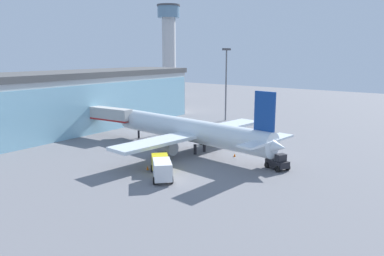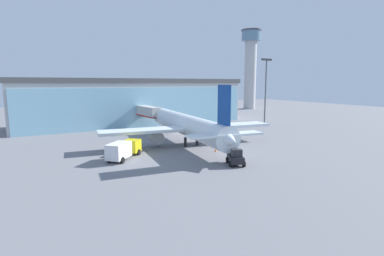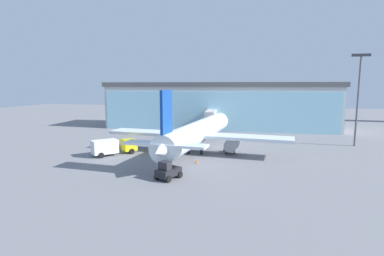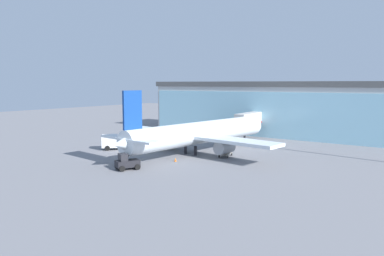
{
  "view_description": "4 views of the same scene",
  "coord_description": "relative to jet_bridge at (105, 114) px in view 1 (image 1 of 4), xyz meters",
  "views": [
    {
      "loc": [
        -47.62,
        -31.24,
        15.97
      ],
      "look_at": [
        0.72,
        6.1,
        3.83
      ],
      "focal_mm": 35.0,
      "sensor_mm": 36.0,
      "label": 1
    },
    {
      "loc": [
        -24.01,
        -42.45,
        11.14
      ],
      "look_at": [
        0.95,
        5.24,
        3.03
      ],
      "focal_mm": 28.0,
      "sensor_mm": 36.0,
      "label": 2
    },
    {
      "loc": [
        10.48,
        -44.21,
        11.47
      ],
      "look_at": [
        -0.6,
        5.56,
        4.22
      ],
      "focal_mm": 28.0,
      "sensor_mm": 36.0,
      "label": 3
    },
    {
      "loc": [
        37.82,
        -44.9,
        11.94
      ],
      "look_at": [
        -2.08,
        7.55,
        4.01
      ],
      "focal_mm": 35.0,
      "sensor_mm": 36.0,
      "label": 4
    }
  ],
  "objects": [
    {
      "name": "terminal_building",
      "position": [
        0.57,
        10.8,
        1.88
      ],
      "size": [
        61.8,
        17.96,
        12.31
      ],
      "rotation": [
        0.0,
        0.0,
        0.04
      ],
      "color": "#B3B3B3",
      "rests_on": "ground"
    },
    {
      "name": "safety_cone_nose",
      "position": [
        2.29,
        -28.48,
        -4.01
      ],
      "size": [
        0.36,
        0.36,
        0.55
      ],
      "primitive_type": "cone",
      "color": "orange",
      "rests_on": "ground"
    },
    {
      "name": "safety_cone_wingtip",
      "position": [
        -11.05,
        -22.35,
        -4.01
      ],
      "size": [
        0.36,
        0.36,
        0.55
      ],
      "primitive_type": "cone",
      "color": "orange",
      "rests_on": "ground"
    },
    {
      "name": "apron_light_mast",
      "position": [
        29.18,
        -9.49,
        6.06
      ],
      "size": [
        3.2,
        0.4,
        17.26
      ],
      "color": "#59595E",
      "rests_on": "ground"
    },
    {
      "name": "airplane",
      "position": [
        0.96,
        -20.73,
        -0.86
      ],
      "size": [
        32.03,
        36.03,
        10.91
      ],
      "rotation": [
        0.0,
        0.0,
        1.48
      ],
      "color": "white",
      "rests_on": "ground"
    },
    {
      "name": "control_tower",
      "position": [
        59.41,
        34.95,
        15.09
      ],
      "size": [
        8.43,
        8.43,
        33.43
      ],
      "color": "#B5B5B5",
      "rests_on": "ground"
    },
    {
      "name": "baggage_cart",
      "position": [
        6.32,
        -20.49,
        -3.78
      ],
      "size": [
        2.28,
        3.12,
        1.5
      ],
      "rotation": [
        0.0,
        0.0,
        1.84
      ],
      "color": "#9E998C",
      "rests_on": "ground"
    },
    {
      "name": "pushback_tug",
      "position": [
        0.35,
        -36.71,
        -3.31
      ],
      "size": [
        3.17,
        3.65,
        2.3
      ],
      "rotation": [
        0.0,
        0.0,
        1.17
      ],
      "color": "black",
      "rests_on": "ground"
    },
    {
      "name": "catering_truck",
      "position": [
        -12.4,
        -26.25,
        -2.81
      ],
      "size": [
        6.6,
        6.83,
        2.65
      ],
      "rotation": [
        0.0,
        0.0,
        0.82
      ],
      "color": "yellow",
      "rests_on": "ground"
    },
    {
      "name": "ground",
      "position": [
        0.57,
        -26.81,
        -4.28
      ],
      "size": [
        240.0,
        240.0,
        0.0
      ],
      "primitive_type": "plane",
      "color": "slate"
    },
    {
      "name": "jet_bridge",
      "position": [
        0.0,
        0.0,
        0.0
      ],
      "size": [
        3.26,
        12.6,
        5.66
      ],
      "rotation": [
        0.0,
        0.0,
        1.65
      ],
      "color": "beige",
      "rests_on": "ground"
    }
  ]
}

